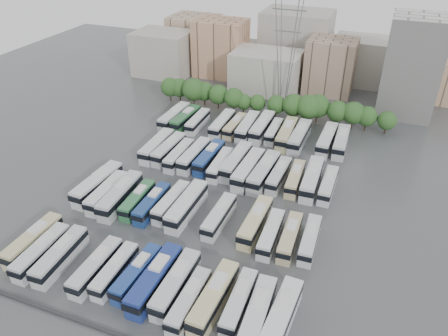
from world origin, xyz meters
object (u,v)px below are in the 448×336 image
at_px(apartment_tower, 412,67).
at_px(electricity_pylon, 287,41).
at_px(bus_r1_s12, 290,237).
at_px(bus_r2_s5, 209,157).
at_px(bus_r0_s2, 60,255).
at_px(bus_r1_s10, 255,222).
at_px(bus_r1_s3, 138,200).
at_px(bus_r2_s6, 220,164).
at_px(bus_r3_s0, 174,117).
at_px(bus_r3_s10, 299,136).
at_px(bus_r2_s8, 248,169).
at_px(bus_r2_s2, 169,149).
at_px(bus_r3_s12, 327,140).
at_px(bus_r0_s8, 176,284).
at_px(bus_r0_s6, 137,273).
at_px(bus_r0_s12, 257,316).
at_px(bus_r0_s4, 96,267).
at_px(bus_r3_s4, 222,124).
at_px(bus_r3_s7, 262,127).
at_px(bus_r1_s5, 171,202).
at_px(bus_r0_s5, 115,270).
at_px(bus_r1_s8, 219,216).
at_px(bus_r2_s4, 194,155).
at_px(bus_r1_s4, 152,203).
at_px(bus_r2_s10, 279,175).
at_px(bus_r2_s13, 328,185).
at_px(bus_r3_s6, 248,127).
at_px(bus_r2_s11, 295,178).
at_px(bus_r0_s11, 239,302).
at_px(bus_r3_s5, 235,126).
at_px(bus_r3_s9, 287,134).
at_px(bus_r0_s7, 155,279).
at_px(bus_r0_s10, 214,297).
at_px(bus_r2_s1, 157,146).
at_px(bus_r0_s13, 281,318).
at_px(bus_r2_s7, 236,161).
at_px(bus_r1_s13, 310,239).
at_px(bus_r1_s0, 98,184).
at_px(bus_r0_s1, 42,252).
at_px(bus_r0_s9, 189,301).
at_px(bus_r2_s3, 179,155).
at_px(bus_r1_s6, 187,205).

bearing_deg(apartment_tower, electricity_pylon, -165.96).
height_order(bus_r1_s12, bus_r2_s5, bus_r2_s5).
height_order(bus_r0_s2, bus_r1_s10, bus_r1_s10).
bearing_deg(bus_r1_s3, bus_r0_s2, -103.21).
height_order(bus_r2_s6, bus_r3_s0, bus_r3_s0).
relative_size(bus_r2_s6, bus_r3_s10, 0.84).
relative_size(bus_r0_s2, bus_r2_s8, 0.90).
height_order(bus_r2_s2, bus_r3_s12, bus_r3_s12).
distance_m(electricity_pylon, bus_r1_s3, 60.53).
relative_size(bus_r0_s8, bus_r2_s2, 1.02).
relative_size(bus_r0_s6, bus_r0_s12, 0.89).
distance_m(bus_r0_s4, bus_r3_s4, 53.90).
bearing_deg(bus_r3_s7, bus_r3_s10, -9.75).
distance_m(bus_r1_s3, bus_r1_s10, 23.14).
bearing_deg(bus_r1_s5, bus_r0_s5, -88.44).
xyz_separation_m(bus_r0_s5, bus_r1_s8, (9.98, 18.29, 0.09)).
distance_m(electricity_pylon, bus_r3_s0, 35.78).
bearing_deg(bus_r1_s3, bus_r2_s4, 78.12).
relative_size(bus_r1_s4, bus_r2_s4, 0.89).
relative_size(bus_r2_s10, bus_r2_s13, 1.02).
bearing_deg(bus_r3_s6, bus_r1_s3, -106.96).
relative_size(bus_r2_s11, bus_r3_s0, 0.85).
bearing_deg(bus_r1_s3, bus_r3_s7, 68.49).
height_order(bus_r0_s11, bus_r3_s5, bus_r0_s11).
relative_size(electricity_pylon, bus_r2_s2, 2.73).
bearing_deg(bus_r3_s9, bus_r0_s5, -105.93).
relative_size(bus_r0_s7, bus_r3_s5, 1.17).
distance_m(bus_r0_s10, bus_r3_s10, 53.18).
distance_m(bus_r2_s1, bus_r2_s2, 3.15).
height_order(bus_r0_s4, bus_r1_s3, bus_r0_s4).
bearing_deg(bus_r3_s6, bus_r2_s8, -72.95).
distance_m(bus_r0_s13, bus_r1_s12, 17.42).
bearing_deg(bus_r0_s8, bus_r2_s7, 95.60).
distance_m(electricity_pylon, bus_r0_s5, 76.22).
bearing_deg(bus_r3_s7, bus_r0_s11, -76.21).
bearing_deg(bus_r1_s13, bus_r2_s8, 132.48).
distance_m(bus_r1_s5, bus_r1_s12, 23.31).
distance_m(electricity_pylon, bus_r1_s0, 62.24).
relative_size(bus_r0_s1, bus_r1_s0, 0.88).
distance_m(bus_r1_s5, bus_r3_s10, 38.32).
bearing_deg(bus_r0_s6, bus_r2_s1, 116.75).
height_order(bus_r1_s0, bus_r1_s3, bus_r1_s0).
distance_m(bus_r2_s2, bus_r2_s4, 6.66).
height_order(electricity_pylon, bus_r0_s13, electricity_pylon).
bearing_deg(bus_r2_s11, bus_r0_s5, -122.02).
xyz_separation_m(bus_r0_s9, bus_r1_s13, (13.30, 19.41, -0.05)).
distance_m(bus_r0_s11, bus_r2_s3, 43.43).
bearing_deg(bus_r1_s0, bus_r3_s6, 63.30).
xyz_separation_m(bus_r1_s6, bus_r3_s7, (3.38, 36.50, 0.03)).
distance_m(bus_r0_s2, bus_r3_s6, 56.18).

